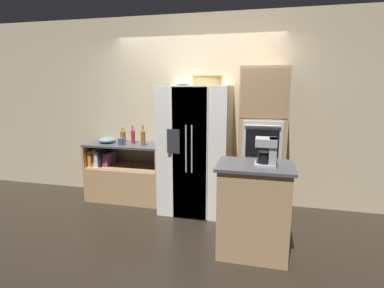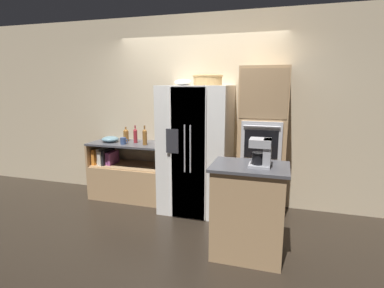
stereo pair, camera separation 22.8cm
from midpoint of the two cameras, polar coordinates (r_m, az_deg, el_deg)
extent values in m
plane|color=black|center=(4.49, -1.85, -12.22)|extent=(20.00, 20.00, 0.00)
cube|color=beige|center=(4.60, -0.36, 6.40)|extent=(12.00, 0.06, 2.80)
cube|color=tan|center=(4.91, -13.42, -7.17)|extent=(1.21, 0.58, 0.53)
cube|color=tan|center=(4.83, -13.57, -4.10)|extent=(1.16, 0.53, 0.02)
cube|color=tan|center=(5.08, -19.57, -1.79)|extent=(0.04, 0.58, 0.34)
cube|color=tan|center=(4.56, -7.05, -2.69)|extent=(0.04, 0.58, 0.34)
cube|color=#4C4C51|center=(4.75, -13.76, -0.06)|extent=(1.21, 0.58, 0.03)
cube|color=orange|center=(5.03, -19.12, -2.28)|extent=(0.05, 0.38, 0.24)
cube|color=silver|center=(5.00, -18.58, -2.27)|extent=(0.05, 0.27, 0.25)
cube|color=silver|center=(4.97, -17.99, -2.45)|extent=(0.06, 0.39, 0.23)
cube|color=black|center=(4.95, -17.50, -2.42)|extent=(0.03, 0.36, 0.24)
cube|color=#934784|center=(4.93, -17.06, -2.69)|extent=(0.04, 0.26, 0.20)
cube|color=#934784|center=(4.90, -16.56, -2.74)|extent=(0.04, 0.29, 0.20)
cube|color=white|center=(4.26, -0.72, -0.95)|extent=(0.94, 0.78, 1.78)
cube|color=white|center=(3.88, -2.27, -2.18)|extent=(0.47, 0.02, 1.74)
cube|color=white|center=(3.88, -2.10, -2.19)|extent=(0.47, 0.02, 1.74)
cylinder|color=#B2B2B7|center=(3.85, -2.85, -0.95)|extent=(0.02, 0.02, 0.62)
cylinder|color=#B2B2B7|center=(3.82, -1.75, -1.00)|extent=(0.02, 0.02, 0.62)
cube|color=#2D2D33|center=(3.89, -5.27, 0.50)|extent=(0.17, 0.01, 0.32)
cube|color=tan|center=(4.17, 11.71, 0.23)|extent=(0.61, 0.65, 2.02)
cube|color=silver|center=(3.82, 11.57, 0.57)|extent=(0.50, 0.04, 0.50)
cube|color=black|center=(3.81, 11.54, 0.07)|extent=(0.41, 0.01, 0.35)
cylinder|color=#B2B2B7|center=(3.76, 11.67, 3.40)|extent=(0.44, 0.02, 0.02)
cube|color=#A68259|center=(3.78, 11.94, 9.38)|extent=(0.57, 0.01, 0.60)
cube|color=tan|center=(3.29, 9.65, -12.45)|extent=(0.72, 0.53, 0.96)
cube|color=#4C4C51|center=(3.12, 9.95, -4.13)|extent=(0.78, 0.57, 0.03)
cylinder|color=tan|center=(4.13, 1.35, 11.98)|extent=(0.38, 0.38, 0.12)
torus|color=tan|center=(4.13, 1.36, 12.85)|extent=(0.41, 0.41, 0.03)
ellipsoid|color=white|center=(4.25, -3.38, 11.67)|extent=(0.25, 0.25, 0.08)
cylinder|color=brown|center=(4.52, -10.71, 1.05)|extent=(0.07, 0.07, 0.21)
cone|color=brown|center=(4.50, -10.77, 2.61)|extent=(0.07, 0.07, 0.04)
cylinder|color=brown|center=(4.49, -10.79, 3.13)|extent=(0.02, 0.02, 0.05)
cylinder|color=brown|center=(4.88, -14.31, 1.36)|extent=(0.08, 0.08, 0.16)
cone|color=brown|center=(4.86, -14.37, 2.58)|extent=(0.08, 0.08, 0.05)
cylinder|color=brown|center=(4.86, -14.38, 2.93)|extent=(0.03, 0.03, 0.02)
cylinder|color=maroon|center=(4.71, -12.53, 1.29)|extent=(0.06, 0.06, 0.20)
cone|color=maroon|center=(4.69, -12.58, 2.66)|extent=(0.06, 0.06, 0.03)
cylinder|color=maroon|center=(4.68, -12.60, 3.12)|extent=(0.02, 0.02, 0.04)
cylinder|color=#384C7A|center=(4.64, -14.76, 0.44)|extent=(0.09, 0.09, 0.10)
torus|color=#384C7A|center=(4.62, -14.25, 0.42)|extent=(0.07, 0.01, 0.07)
ellipsoid|color=#668C99|center=(4.86, -17.17, 0.73)|extent=(0.27, 0.27, 0.09)
cube|color=#B2B2B7|center=(3.09, 11.70, -3.84)|extent=(0.21, 0.20, 0.02)
cylinder|color=black|center=(3.07, 11.46, -2.54)|extent=(0.12, 0.12, 0.12)
cube|color=#B2B2B7|center=(3.06, 13.08, -1.56)|extent=(0.07, 0.17, 0.28)
cube|color=#B2B2B7|center=(3.04, 11.88, 0.37)|extent=(0.21, 0.20, 0.08)
camera|label=1|loc=(0.11, -91.57, -0.32)|focal=28.00mm
camera|label=2|loc=(0.11, 88.43, 0.32)|focal=28.00mm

